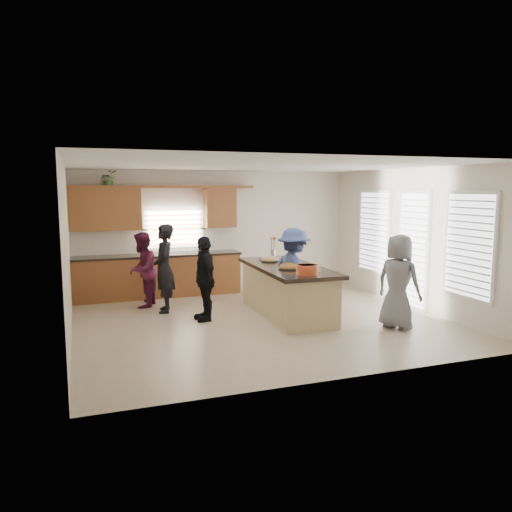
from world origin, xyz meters
name	(u,v)px	position (x,y,z in m)	size (l,w,h in m)	color
floor	(260,320)	(0.00, 0.00, 0.00)	(6.50, 6.50, 0.00)	#C8B495
room_shell	(260,217)	(0.00, 0.00, 1.90)	(6.52, 6.02, 2.81)	silver
back_cabinetry	(156,256)	(-1.47, 2.73, 0.91)	(4.08, 0.66, 2.46)	brown
right_wall_glazing	(414,242)	(3.22, -0.13, 1.34)	(0.06, 4.00, 2.25)	white
island	(287,292)	(0.62, 0.21, 0.45)	(1.23, 2.73, 0.95)	tan
platter_front	(290,267)	(0.53, -0.14, 0.98)	(0.44, 0.44, 0.18)	black
platter_mid	(291,263)	(0.74, 0.31, 0.98)	(0.41, 0.41, 0.17)	black
platter_back	(270,260)	(0.53, 0.85, 0.98)	(0.39, 0.39, 0.16)	black
salad_bowl	(307,269)	(0.56, -0.79, 1.04)	(0.37, 0.37, 0.17)	#D04B26
clear_cup	(319,269)	(0.89, -0.59, 1.00)	(0.07, 0.07, 0.09)	white
plate_stack	(263,258)	(0.51, 1.19, 0.97)	(0.19, 0.19, 0.04)	#AF85C2
flower_vase	(273,246)	(0.79, 1.34, 1.20)	(0.14, 0.14, 0.44)	silver
potted_plant	(109,179)	(-2.40, 2.82, 2.59)	(0.33, 0.29, 0.37)	#43732E
woman_left_back	(164,268)	(-1.53, 1.24, 0.86)	(0.63, 0.41, 1.72)	black
woman_left_mid	(142,270)	(-1.88, 1.80, 0.76)	(0.74, 0.58, 1.53)	#571A35
woman_left_front	(204,278)	(-0.94, 0.38, 0.77)	(0.91, 0.38, 1.54)	black
woman_right_back	(294,273)	(0.67, 0.01, 0.84)	(1.08, 0.62, 1.68)	#3C4E83
woman_right_front	(398,282)	(2.05, -1.28, 0.81)	(0.80, 0.52, 1.63)	slate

